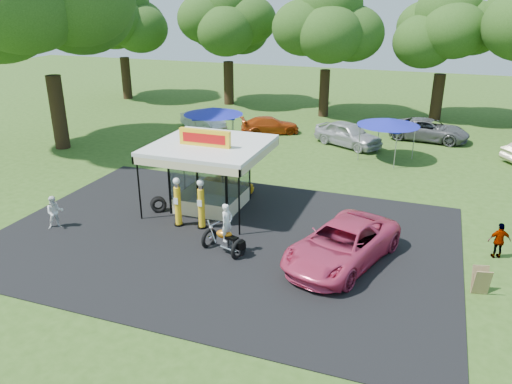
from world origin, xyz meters
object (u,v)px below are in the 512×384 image
gas_station_kiosk (211,174)px  bg_car_c (348,134)px  motorcycle (226,233)px  spectator_west (55,212)px  pink_sedan (342,244)px  bg_car_b (270,125)px  gas_pump_right (201,205)px  spectator_east_b (499,241)px  bg_car_a (203,120)px  gas_pump_left (178,203)px  kiosk_car (228,184)px  tent_east (388,122)px  a_frame_sign (481,281)px  tent_west (213,111)px  bg_car_d (429,130)px

gas_station_kiosk → bg_car_c: (4.49, 13.58, -0.91)m
motorcycle → spectator_west: bearing=-159.6°
gas_station_kiosk → spectator_west: (-5.74, -4.73, -0.99)m
motorcycle → pink_sedan: motorcycle is taller
gas_station_kiosk → bg_car_b: (-1.88, 14.99, -1.12)m
gas_station_kiosk → gas_pump_right: size_ratio=2.24×
spectator_east_b → motorcycle: bearing=0.9°
bg_car_a → bg_car_c: 11.92m
bg_car_a → gas_pump_left: bearing=-127.8°
kiosk_car → pink_sedan: bearing=-127.6°
gas_station_kiosk → bg_car_a: size_ratio=1.20×
bg_car_a → kiosk_car: bearing=-118.7°
bg_car_b → tent_east: size_ratio=1.14×
gas_pump_left → tent_east: size_ratio=0.60×
gas_pump_left → gas_station_kiosk: bearing=79.1°
motorcycle → a_frame_sign: motorcycle is taller
bg_car_a → a_frame_sign: bearing=-102.7°
gas_pump_left → spectator_west: size_ratio=1.52×
bg_car_a → tent_east: (14.82, -3.22, 1.78)m
gas_pump_right → bg_car_b: gas_pump_right is taller
spectator_west → bg_car_b: (3.86, 19.72, -0.13)m
gas_station_kiosk → tent_west: 10.84m
spectator_east_b → bg_car_c: size_ratio=0.30×
gas_pump_left → bg_car_a: bearing=112.1°
bg_car_a → bg_car_b: bg_car_a is taller
kiosk_car → tent_east: size_ratio=0.71×
gas_pump_left → bg_car_b: bearing=94.5°
gas_pump_right → spectator_west: size_ratio=1.53×
bg_car_a → bg_car_c: (11.89, -0.83, 0.13)m
pink_sedan → tent_west: tent_west is taller
bg_car_a → bg_car_b: bearing=-54.0°
gas_pump_right → bg_car_a: size_ratio=0.54×
kiosk_car → pink_sedan: (7.33, -5.63, 0.35)m
spectator_west → a_frame_sign: bearing=-41.9°
motorcycle → tent_west: (-6.99, 14.14, 1.72)m
bg_car_c → tent_east: size_ratio=1.28×
gas_station_kiosk → motorcycle: size_ratio=2.33×
gas_station_kiosk → kiosk_car: size_ratio=1.92×
gas_pump_right → pink_sedan: gas_pump_right is taller
bg_car_d → gas_station_kiosk: bearing=156.5°
kiosk_car → bg_car_d: (9.88, 14.96, 0.32)m
tent_west → tent_east: bearing=6.3°
pink_sedan → bg_car_b: size_ratio=1.31×
gas_pump_right → tent_east: bearing=63.6°
pink_sedan → bg_car_c: bearing=117.9°
gas_pump_left → a_frame_sign: size_ratio=2.32×
gas_pump_right → spectator_east_b: gas_pump_right is taller
gas_station_kiosk → tent_east: gas_station_kiosk is taller
gas_pump_right → pink_sedan: bearing=-8.3°
a_frame_sign → spectator_east_b: bearing=62.7°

